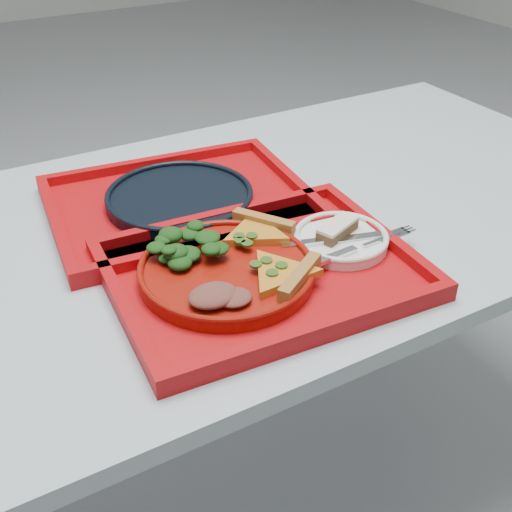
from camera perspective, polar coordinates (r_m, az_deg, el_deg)
name	(u,v)px	position (r m, az deg, el deg)	size (l,w,h in m)	color
ground	(239,490)	(1.63, -1.54, -20.11)	(10.00, 10.00, 0.00)	#989BA1
table	(233,255)	(1.16, -2.04, 0.13)	(1.60, 0.80, 0.75)	#9EA9B1
tray_main	(262,274)	(0.97, 0.55, -1.58)	(0.45, 0.35, 0.01)	#A7080C
tray_far	(180,206)	(1.16, -6.75, 4.45)	(0.45, 0.35, 0.01)	#A7080C
dinner_plate	(227,273)	(0.95, -2.63, -1.48)	(0.26, 0.26, 0.02)	maroon
side_plate	(341,241)	(1.03, 7.53, 1.31)	(0.15, 0.15, 0.01)	white
navy_plate	(180,199)	(1.15, -6.79, 5.06)	(0.26, 0.26, 0.02)	black
pizza_slice_a	(280,271)	(0.92, 2.16, -1.33)	(0.13, 0.11, 0.02)	gold
pizza_slice_b	(255,230)	(1.01, -0.05, 2.29)	(0.12, 0.10, 0.02)	gold
salad_heap	(182,241)	(0.96, -6.63, 1.38)	(0.10, 0.09, 0.05)	black
meat_portion	(213,295)	(0.87, -3.85, -3.52)	(0.07, 0.06, 0.02)	brown
dessert_bar	(337,229)	(1.03, 7.25, 2.40)	(0.08, 0.06, 0.02)	#452617
knife	(337,239)	(1.02, 7.22, 1.51)	(0.18, 0.02, 0.01)	silver
fork	(362,246)	(1.01, 9.45, 0.90)	(0.18, 0.02, 0.01)	silver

